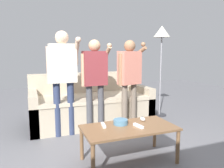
{
  "coord_description": "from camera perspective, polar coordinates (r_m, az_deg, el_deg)",
  "views": [
    {
      "loc": [
        -0.83,
        -2.41,
        1.28
      ],
      "look_at": [
        0.21,
        0.3,
        0.86
      ],
      "focal_mm": 34.61,
      "sensor_mm": 36.0,
      "label": 1
    }
  ],
  "objects": [
    {
      "name": "couch",
      "position": [
        4.03,
        -5.64,
        -5.7
      ],
      "size": [
        2.14,
        0.95,
        0.9
      ],
      "color": "#B7A88E",
      "rests_on": "ground"
    },
    {
      "name": "game_remote_nunchuk",
      "position": [
        2.79,
        8.09,
        -9.14
      ],
      "size": [
        0.06,
        0.09,
        0.05
      ],
      "color": "white",
      "rests_on": "coffee_table"
    },
    {
      "name": "player_center",
      "position": [
        3.41,
        -4.54,
        2.36
      ],
      "size": [
        0.45,
        0.29,
        1.49
      ],
      "color": "#47474C",
      "rests_on": "ground"
    },
    {
      "name": "coffee_table",
      "position": [
        2.59,
        4.52,
        -12.2
      ],
      "size": [
        1.09,
        0.56,
        0.43
      ],
      "color": "brown",
      "rests_on": "ground"
    },
    {
      "name": "player_left",
      "position": [
        3.34,
        -12.82,
        3.35
      ],
      "size": [
        0.48,
        0.35,
        1.61
      ],
      "color": "#2D3856",
      "rests_on": "ground"
    },
    {
      "name": "game_remote_wand_near",
      "position": [
        2.57,
        6.99,
        -10.9
      ],
      "size": [
        0.07,
        0.16,
        0.03
      ],
      "color": "white",
      "rests_on": "coffee_table"
    },
    {
      "name": "player_right",
      "position": [
        3.53,
        4.64,
        2.55
      ],
      "size": [
        0.47,
        0.28,
        1.48
      ],
      "color": "#756656",
      "rests_on": "ground"
    },
    {
      "name": "floor_lamp",
      "position": [
        4.46,
        13.0,
        11.57
      ],
      "size": [
        0.33,
        0.33,
        1.81
      ],
      "color": "#2D2D33",
      "rests_on": "ground"
    },
    {
      "name": "game_remote_wand_far",
      "position": [
        2.58,
        -2.29,
        -10.78
      ],
      "size": [
        0.05,
        0.15,
        0.03
      ],
      "color": "white",
      "rests_on": "coffee_table"
    },
    {
      "name": "ground_plane",
      "position": [
        2.86,
        -1.9,
        -18.46
      ],
      "size": [
        12.0,
        12.0,
        0.0
      ],
      "primitive_type": "plane",
      "color": "slate"
    },
    {
      "name": "snack_bowl",
      "position": [
        2.64,
        2.28,
        -9.96
      ],
      "size": [
        0.17,
        0.17,
        0.06
      ],
      "primitive_type": "cylinder",
      "color": "teal",
      "rests_on": "coffee_table"
    }
  ]
}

